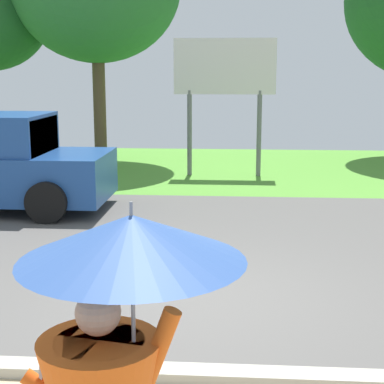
{
  "coord_description": "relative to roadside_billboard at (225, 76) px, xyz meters",
  "views": [
    {
      "loc": [
        0.52,
        -6.94,
        2.72
      ],
      "look_at": [
        -0.06,
        1.0,
        1.1
      ],
      "focal_mm": 56.48,
      "sensor_mm": 36.0,
      "label": 1
    }
  ],
  "objects": [
    {
      "name": "ground_plane",
      "position": [
        -0.22,
        -5.75,
        -2.6
      ],
      "size": [
        40.0,
        22.0,
        0.2
      ],
      "color": "#565451"
    },
    {
      "name": "roadside_billboard",
      "position": [
        0.0,
        0.0,
        0.0
      ],
      "size": [
        2.6,
        0.12,
        3.5
      ],
      "color": "slate",
      "rests_on": "ground_plane"
    }
  ]
}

